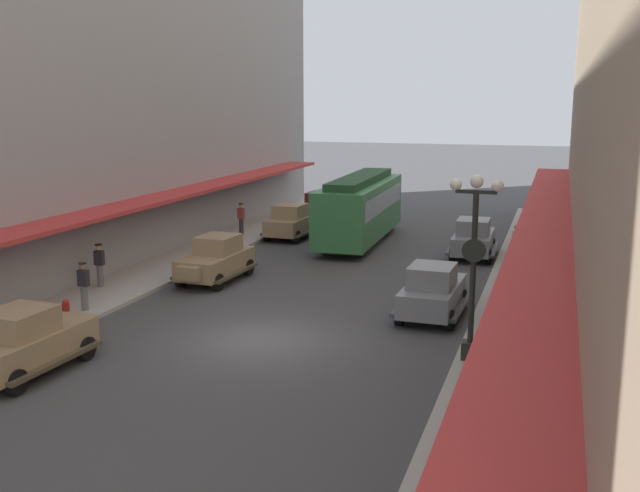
{
  "coord_description": "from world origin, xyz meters",
  "views": [
    {
      "loc": [
        8.5,
        -20.2,
        7.32
      ],
      "look_at": [
        0.0,
        6.0,
        1.8
      ],
      "focal_mm": 41.63,
      "sensor_mm": 36.0,
      "label": 1
    }
  ],
  "objects_px": {
    "streetcar": "(360,206)",
    "fire_hydrant": "(66,312)",
    "parked_car_1": "(473,237)",
    "parked_car_3": "(26,340)",
    "pedestrian_1": "(84,286)",
    "pedestrian_3": "(100,265)",
    "lamp_post_with_clock": "(473,260)",
    "pedestrian_2": "(516,242)",
    "pedestrian_4": "(510,377)",
    "parked_car_2": "(216,258)",
    "parked_car_0": "(433,290)",
    "pedestrian_5": "(241,218)",
    "parked_car_4": "(322,207)",
    "parked_car_5": "(292,221)"
  },
  "relations": [
    {
      "from": "pedestrian_5",
      "to": "pedestrian_1",
      "type": "bearing_deg",
      "value": -87.17
    },
    {
      "from": "parked_car_2",
      "to": "pedestrian_5",
      "type": "relative_size",
      "value": 2.58
    },
    {
      "from": "fire_hydrant",
      "to": "pedestrian_4",
      "type": "relative_size",
      "value": 0.49
    },
    {
      "from": "pedestrian_5",
      "to": "pedestrian_3",
      "type": "bearing_deg",
      "value": -93.15
    },
    {
      "from": "parked_car_0",
      "to": "streetcar",
      "type": "relative_size",
      "value": 0.44
    },
    {
      "from": "pedestrian_3",
      "to": "pedestrian_4",
      "type": "height_order",
      "value": "same"
    },
    {
      "from": "lamp_post_with_clock",
      "to": "pedestrian_2",
      "type": "xyz_separation_m",
      "value": [
        0.41,
        13.47,
        -2.0
      ]
    },
    {
      "from": "pedestrian_4",
      "to": "parked_car_1",
      "type": "bearing_deg",
      "value": 99.16
    },
    {
      "from": "parked_car_4",
      "to": "streetcar",
      "type": "relative_size",
      "value": 0.45
    },
    {
      "from": "pedestrian_1",
      "to": "pedestrian_3",
      "type": "relative_size",
      "value": 1.0
    },
    {
      "from": "pedestrian_5",
      "to": "parked_car_0",
      "type": "bearing_deg",
      "value": -43.38
    },
    {
      "from": "fire_hydrant",
      "to": "pedestrian_2",
      "type": "height_order",
      "value": "pedestrian_2"
    },
    {
      "from": "lamp_post_with_clock",
      "to": "fire_hydrant",
      "type": "xyz_separation_m",
      "value": [
        -12.75,
        -0.74,
        -2.42
      ]
    },
    {
      "from": "parked_car_1",
      "to": "pedestrian_5",
      "type": "bearing_deg",
      "value": 173.9
    },
    {
      "from": "lamp_post_with_clock",
      "to": "parked_car_1",
      "type": "bearing_deg",
      "value": 96.18
    },
    {
      "from": "parked_car_5",
      "to": "pedestrian_5",
      "type": "relative_size",
      "value": 2.58
    },
    {
      "from": "parked_car_0",
      "to": "streetcar",
      "type": "bearing_deg",
      "value": 115.69
    },
    {
      "from": "parked_car_2",
      "to": "pedestrian_5",
      "type": "bearing_deg",
      "value": 107.84
    },
    {
      "from": "pedestrian_1",
      "to": "lamp_post_with_clock",
      "type": "bearing_deg",
      "value": -3.63
    },
    {
      "from": "parked_car_2",
      "to": "parked_car_3",
      "type": "bearing_deg",
      "value": -91.72
    },
    {
      "from": "parked_car_3",
      "to": "pedestrian_3",
      "type": "relative_size",
      "value": 2.59
    },
    {
      "from": "pedestrian_1",
      "to": "pedestrian_4",
      "type": "xyz_separation_m",
      "value": [
        14.47,
        -4.19,
        0.0
      ]
    },
    {
      "from": "parked_car_0",
      "to": "fire_hydrant",
      "type": "bearing_deg",
      "value": -155.73
    },
    {
      "from": "lamp_post_with_clock",
      "to": "fire_hydrant",
      "type": "bearing_deg",
      "value": -176.69
    },
    {
      "from": "parked_car_0",
      "to": "lamp_post_with_clock",
      "type": "height_order",
      "value": "lamp_post_with_clock"
    },
    {
      "from": "parked_car_0",
      "to": "parked_car_4",
      "type": "height_order",
      "value": "same"
    },
    {
      "from": "parked_car_0",
      "to": "pedestrian_5",
      "type": "height_order",
      "value": "parked_car_0"
    },
    {
      "from": "parked_car_1",
      "to": "pedestrian_4",
      "type": "distance_m",
      "value": 17.96
    },
    {
      "from": "parked_car_5",
      "to": "pedestrian_2",
      "type": "height_order",
      "value": "parked_car_5"
    },
    {
      "from": "parked_car_2",
      "to": "lamp_post_with_clock",
      "type": "relative_size",
      "value": 0.83
    },
    {
      "from": "parked_car_0",
      "to": "pedestrian_2",
      "type": "xyz_separation_m",
      "value": [
        2.17,
        9.25,
        0.05
      ]
    },
    {
      "from": "pedestrian_2",
      "to": "pedestrian_3",
      "type": "height_order",
      "value": "pedestrian_3"
    },
    {
      "from": "fire_hydrant",
      "to": "pedestrian_4",
      "type": "bearing_deg",
      "value": -10.55
    },
    {
      "from": "streetcar",
      "to": "fire_hydrant",
      "type": "relative_size",
      "value": 11.79
    },
    {
      "from": "parked_car_3",
      "to": "pedestrian_2",
      "type": "height_order",
      "value": "parked_car_3"
    },
    {
      "from": "streetcar",
      "to": "pedestrian_1",
      "type": "height_order",
      "value": "streetcar"
    },
    {
      "from": "parked_car_2",
      "to": "pedestrian_3",
      "type": "bearing_deg",
      "value": -142.78
    },
    {
      "from": "pedestrian_4",
      "to": "parked_car_2",
      "type": "bearing_deg",
      "value": 141.11
    },
    {
      "from": "pedestrian_1",
      "to": "pedestrian_4",
      "type": "height_order",
      "value": "same"
    },
    {
      "from": "fire_hydrant",
      "to": "pedestrian_4",
      "type": "height_order",
      "value": "pedestrian_4"
    },
    {
      "from": "lamp_post_with_clock",
      "to": "pedestrian_3",
      "type": "bearing_deg",
      "value": 165.38
    },
    {
      "from": "parked_car_0",
      "to": "pedestrian_3",
      "type": "distance_m",
      "value": 12.81
    },
    {
      "from": "parked_car_1",
      "to": "pedestrian_4",
      "type": "xyz_separation_m",
      "value": [
        2.86,
        -17.73,
        0.07
      ]
    },
    {
      "from": "parked_car_0",
      "to": "streetcar",
      "type": "height_order",
      "value": "streetcar"
    },
    {
      "from": "pedestrian_1",
      "to": "pedestrian_3",
      "type": "distance_m",
      "value": 3.27
    },
    {
      "from": "parked_car_4",
      "to": "pedestrian_5",
      "type": "xyz_separation_m",
      "value": [
        -2.62,
        -5.96,
        0.07
      ]
    },
    {
      "from": "parked_car_5",
      "to": "streetcar",
      "type": "height_order",
      "value": "streetcar"
    },
    {
      "from": "pedestrian_5",
      "to": "parked_car_2",
      "type": "bearing_deg",
      "value": -72.16
    },
    {
      "from": "parked_car_1",
      "to": "parked_car_3",
      "type": "height_order",
      "value": "same"
    },
    {
      "from": "pedestrian_5",
      "to": "parked_car_3",
      "type": "bearing_deg",
      "value": -82.56
    }
  ]
}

